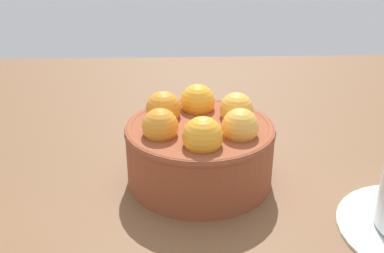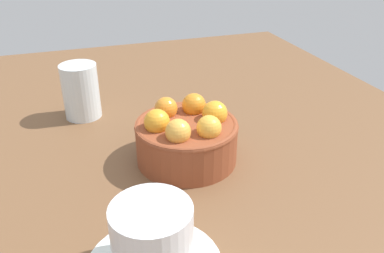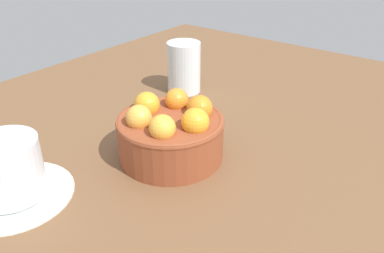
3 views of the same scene
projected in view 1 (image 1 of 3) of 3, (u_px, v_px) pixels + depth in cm
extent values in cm
cube|color=brown|center=(199.00, 192.00, 48.68)|extent=(130.79, 97.96, 3.49)
cylinder|color=brown|center=(200.00, 153.00, 46.61)|extent=(15.55, 15.55, 6.42)
torus|color=brown|center=(200.00, 129.00, 45.43)|extent=(15.75, 15.75, 1.00)
sphere|color=orange|center=(200.00, 137.00, 40.76)|extent=(3.87, 3.87, 3.87)
sphere|color=#F2AA42|center=(240.00, 127.00, 42.78)|extent=(3.68, 3.68, 3.68)
sphere|color=#F7B03C|center=(236.00, 109.00, 46.91)|extent=(3.61, 3.61, 3.61)
sphere|color=gold|center=(200.00, 101.00, 49.00)|extent=(3.91, 3.91, 3.91)
sphere|color=orange|center=(163.00, 109.00, 46.98)|extent=(3.83, 3.83, 3.83)
sphere|color=orange|center=(160.00, 126.00, 42.85)|extent=(3.64, 3.64, 3.64)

